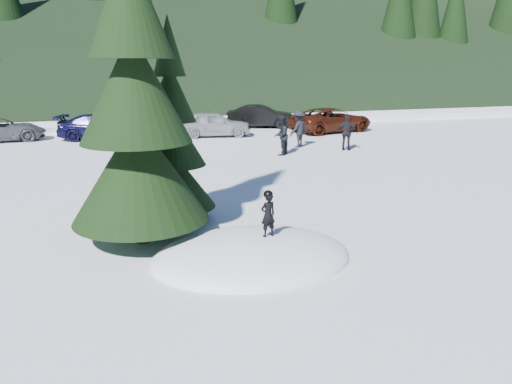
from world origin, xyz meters
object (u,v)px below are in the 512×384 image
object	(u,v)px
adult_1	(347,133)
car_3	(103,127)
car_2	(1,130)
car_5	(261,116)
spruce_short	(172,144)
adult_0	(281,135)
spruce_tall	(135,103)
child_skier	(268,215)
adult_2	(299,129)
car_6	(331,120)
car_4	(214,124)

from	to	relation	value
adult_1	car_3	xyz separation A→B (m)	(-11.24, 7.17, -0.17)
car_2	car_5	bearing A→B (deg)	-93.17
spruce_short	adult_0	world-z (taller)	spruce_short
spruce_tall	car_5	size ratio (longest dim) A/B	1.92
child_skier	car_3	size ratio (longest dim) A/B	0.20
adult_1	adult_2	bearing A→B (deg)	-7.71
spruce_tall	car_6	distance (m)	20.96
child_skier	car_2	bearing A→B (deg)	-78.86
adult_1	car_2	world-z (taller)	adult_1
car_3	car_5	bearing A→B (deg)	-59.79
child_skier	car_2	distance (m)	21.80
spruce_tall	car_5	xyz separation A→B (m)	(9.45, 19.55, -2.58)
adult_2	car_3	distance (m)	10.91
car_4	car_6	xyz separation A→B (m)	(7.37, -0.23, 0.01)
adult_0	car_4	distance (m)	6.92
car_5	car_6	distance (m)	4.76
spruce_tall	car_4	world-z (taller)	spruce_tall
adult_1	car_2	bearing A→B (deg)	6.16
spruce_short	car_5	distance (m)	20.07
car_2	car_4	xyz separation A→B (m)	(11.42, -1.77, 0.09)
car_2	car_3	bearing A→B (deg)	-109.92
spruce_tall	adult_1	world-z (taller)	spruce_tall
spruce_short	car_6	bearing A→B (deg)	51.33
child_skier	car_5	xyz separation A→B (m)	(6.88, 21.36, -0.23)
spruce_tall	child_skier	xyz separation A→B (m)	(2.56, -1.81, -2.35)
car_2	car_5	xyz separation A→B (m)	(15.31, 1.26, 0.11)
adult_2	car_4	distance (m)	5.92
spruce_short	child_skier	bearing A→B (deg)	-64.06
car_2	car_4	bearing A→B (deg)	-106.68
car_2	car_5	distance (m)	15.36
car_3	car_2	bearing A→B (deg)	94.72
adult_1	car_3	world-z (taller)	adult_1
spruce_short	adult_1	xyz separation A→B (m)	(9.68, 8.59, -1.23)
adult_2	car_2	bearing A→B (deg)	-53.97
adult_0	car_2	size ratio (longest dim) A/B	0.41
child_skier	car_4	xyz separation A→B (m)	(2.99, 18.33, -0.24)
child_skier	adult_2	bearing A→B (deg)	-126.60
spruce_tall	adult_1	bearing A→B (deg)	43.09
adult_0	adult_1	distance (m)	3.50
spruce_tall	adult_2	xyz separation A→B (m)	(8.81, 11.59, -2.38)
car_6	spruce_short	bearing A→B (deg)	127.43
spruce_tall	car_5	world-z (taller)	spruce_tall
car_2	car_4	distance (m)	11.55
adult_2	spruce_tall	bearing A→B (deg)	23.34
spruce_tall	spruce_short	bearing A→B (deg)	54.46
spruce_short	car_6	xyz separation A→B (m)	(11.92, 14.89, -1.37)
child_skier	adult_2	xyz separation A→B (m)	(6.25, 13.40, -0.03)
adult_1	car_4	distance (m)	8.31
spruce_short	adult_2	world-z (taller)	spruce_short
adult_2	car_6	size ratio (longest dim) A/B	0.35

